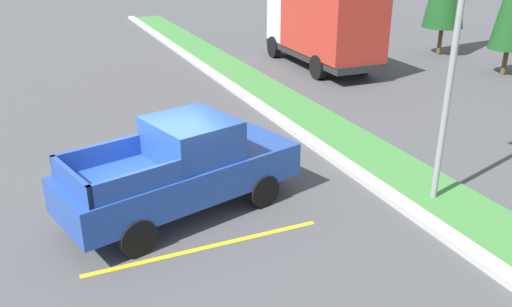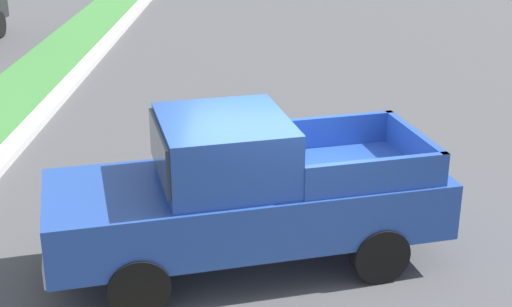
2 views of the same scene
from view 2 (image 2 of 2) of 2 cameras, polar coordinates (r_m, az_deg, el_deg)
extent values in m
plane|color=#4C4C4F|center=(10.23, 1.80, -8.39)|extent=(120.00, 120.00, 0.00)
cube|color=yellow|center=(11.61, -0.43, -4.50)|extent=(0.12, 4.80, 0.01)
cylinder|color=black|center=(9.12, -9.03, -9.95)|extent=(0.47, 0.81, 0.76)
cylinder|color=black|center=(10.60, -9.97, -5.24)|extent=(0.47, 0.81, 0.76)
cylinder|color=black|center=(9.80, 9.45, -7.58)|extent=(0.47, 0.81, 0.76)
cylinder|color=black|center=(11.20, 6.04, -3.52)|extent=(0.47, 0.81, 0.76)
cube|color=#23479E|center=(9.83, -0.68, -3.89)|extent=(3.21, 5.52, 0.76)
cube|color=#23479E|center=(9.45, -2.47, 0.31)|extent=(2.12, 2.01, 0.84)
cube|color=#2D3842|center=(9.32, -7.41, 0.14)|extent=(1.58, 0.49, 0.63)
cube|color=#23479E|center=(9.28, 9.30, -1.73)|extent=(0.60, 1.86, 0.44)
cube|color=#23479E|center=(10.74, 5.76, 1.74)|extent=(0.60, 1.86, 0.44)
cube|color=#23479E|center=(10.35, 12.04, 0.58)|extent=(1.76, 0.57, 0.44)
cube|color=silver|center=(9.73, -15.53, -6.62)|extent=(1.78, 0.63, 0.28)
camera|label=1|loc=(19.18, 9.11, 23.37)|focal=37.60mm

